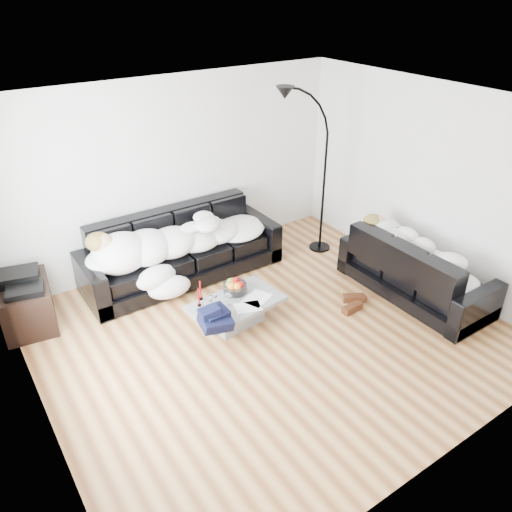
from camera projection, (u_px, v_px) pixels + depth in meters
ground at (270, 333)px, 5.87m from camera, size 5.00×5.00×0.00m
wall_back at (176, 173)px, 6.85m from camera, size 5.00×0.02×2.60m
wall_left at (20, 314)px, 4.01m from camera, size 0.02×4.50×2.60m
wall_right at (429, 185)px, 6.45m from camera, size 0.02×4.50×2.60m
ceiling at (274, 109)px, 4.59m from camera, size 5.00×5.00×0.00m
sofa_back at (182, 247)px, 6.77m from camera, size 2.72×0.94×0.89m
sofa_right at (416, 267)px, 6.39m from camera, size 0.85×1.99×0.80m
sleeper_back at (182, 235)px, 6.64m from camera, size 2.30×0.80×0.46m
sleeper_right at (419, 252)px, 6.28m from camera, size 0.72×1.70×0.42m
teal_cushion at (381, 229)px, 6.65m from camera, size 0.42×0.38×0.20m
coffee_table at (236, 313)px, 5.95m from camera, size 1.15×0.74×0.32m
fruit_bowl at (235, 286)px, 6.01m from camera, size 0.34×0.34×0.18m
wine_glass_a at (216, 298)px, 5.79m from camera, size 0.09×0.09×0.17m
wine_glass_b at (211, 302)px, 5.70m from camera, size 0.10×0.10×0.18m
wine_glass_c at (228, 299)px, 5.75m from camera, size 0.08×0.08×0.19m
candle_left at (199, 298)px, 5.74m from camera, size 0.05×0.05×0.23m
candle_right at (200, 291)px, 5.85m from camera, size 0.06×0.06×0.25m
newspaper_a at (257, 298)px, 5.92m from camera, size 0.41×0.36×0.01m
newspaper_b at (248, 307)px, 5.77m from camera, size 0.35×0.30×0.01m
navy_jacket at (213, 313)px, 5.39m from camera, size 0.43×0.38×0.18m
shoes at (353, 303)px, 6.31m from camera, size 0.52×0.42×0.11m
av_cabinet at (27, 305)px, 5.88m from camera, size 0.67×0.89×0.56m
stereo at (20, 280)px, 5.71m from camera, size 0.51×0.43×0.13m
floor_lamp at (324, 181)px, 7.15m from camera, size 0.86×0.60×2.19m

